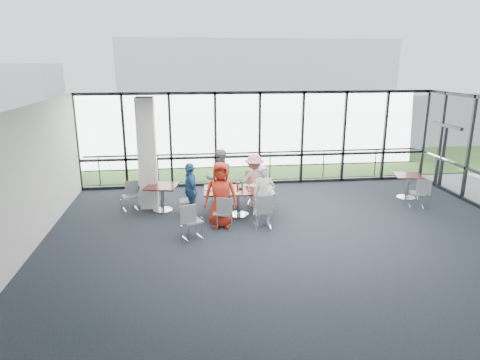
{
  "coord_description": "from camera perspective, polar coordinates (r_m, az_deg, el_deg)",
  "views": [
    {
      "loc": [
        -2.47,
        -9.23,
        4.15
      ],
      "look_at": [
        -1.09,
        1.65,
        1.1
      ],
      "focal_mm": 32.0,
      "sensor_mm": 36.0,
      "label": 1
    }
  ],
  "objects": [
    {
      "name": "chair_spare_la",
      "position": [
        10.4,
        -6.46,
        -5.46
      ],
      "size": [
        0.57,
        0.57,
        0.88
      ],
      "primitive_type": null,
      "rotation": [
        0.0,
        0.0,
        0.4
      ],
      "color": "gray",
      "rests_on": "ground"
    },
    {
      "name": "plate_fl",
      "position": [
        12.08,
        -2.38,
        -0.78
      ],
      "size": [
        0.24,
        0.24,
        0.01
      ],
      "primitive_type": "cylinder",
      "color": "white",
      "rests_on": "main_table"
    },
    {
      "name": "chair_main_nl",
      "position": [
        10.93,
        -2.41,
        -4.39
      ],
      "size": [
        0.51,
        0.51,
        0.85
      ],
      "primitive_type": null,
      "rotation": [
        0.0,
        0.0,
        -0.25
      ],
      "color": "gray",
      "rests_on": "ground"
    },
    {
      "name": "exit_door",
      "position": [
        15.8,
        25.42,
        2.72
      ],
      "size": [
        0.12,
        1.6,
        2.1
      ],
      "primitive_type": "cube",
      "color": "black",
      "rests_on": "ground"
    },
    {
      "name": "side_table_left",
      "position": [
        12.35,
        -10.39,
        -1.25
      ],
      "size": [
        1.01,
        1.01,
        0.75
      ],
      "rotation": [
        0.0,
        0.0,
        -0.2
      ],
      "color": "#3C1512",
      "rests_on": "ground"
    },
    {
      "name": "chair_main_fr",
      "position": [
        12.83,
        2.06,
        -1.12
      ],
      "size": [
        0.57,
        0.57,
        0.94
      ],
      "primitive_type": null,
      "rotation": [
        0.0,
        0.0,
        2.85
      ],
      "color": "gray",
      "rests_on": "ground"
    },
    {
      "name": "plate_fr",
      "position": [
        12.12,
        1.86,
        -0.71
      ],
      "size": [
        0.26,
        0.26,
        0.01
      ],
      "primitive_type": "cylinder",
      "color": "white",
      "rests_on": "main_table"
    },
    {
      "name": "plate_nr",
      "position": [
        11.45,
        2.99,
        -1.71
      ],
      "size": [
        0.25,
        0.25,
        0.01
      ],
      "primitive_type": "cylinder",
      "color": "white",
      "rests_on": "main_table"
    },
    {
      "name": "guard_rail",
      "position": [
        15.47,
        2.18,
        1.89
      ],
      "size": [
        12.0,
        0.06,
        0.06
      ],
      "primitive_type": "cylinder",
      "rotation": [
        0.0,
        1.57,
        0.0
      ],
      "color": "#2D2D33",
      "rests_on": "ground"
    },
    {
      "name": "menu_b",
      "position": [
        11.6,
        3.86,
        -1.51
      ],
      "size": [
        0.32,
        0.26,
        0.0
      ],
      "primitive_type": "cube",
      "rotation": [
        0.0,
        0.0,
        -0.25
      ],
      "color": "silver",
      "rests_on": "main_table"
    },
    {
      "name": "main_table",
      "position": [
        11.8,
        -0.18,
        -1.84
      ],
      "size": [
        1.97,
        1.17,
        0.75
      ],
      "rotation": [
        0.0,
        0.0,
        -0.06
      ],
      "color": "#3C1512",
      "rests_on": "ground"
    },
    {
      "name": "tumbler_a",
      "position": [
        11.49,
        -1.25,
        -1.32
      ],
      "size": [
        0.06,
        0.06,
        0.13
      ],
      "primitive_type": "cylinder",
      "color": "white",
      "rests_on": "main_table"
    },
    {
      "name": "wall_left",
      "position": [
        10.2,
        -27.19,
        -0.68
      ],
      "size": [
        0.1,
        10.0,
        3.2
      ],
      "primitive_type": "cube",
      "color": "silver",
      "rests_on": "ground"
    },
    {
      "name": "menu_c",
      "position": [
        12.14,
        0.4,
        -0.7
      ],
      "size": [
        0.36,
        0.31,
        0.0
      ],
      "primitive_type": "cube",
      "rotation": [
        0.0,
        0.0,
        0.41
      ],
      "color": "silver",
      "rests_on": "main_table"
    },
    {
      "name": "apron",
      "position": [
        19.83,
        0.11,
        3.41
      ],
      "size": [
        80.0,
        70.0,
        0.02
      ],
      "primitive_type": "cube",
      "color": "gray",
      "rests_on": "ground"
    },
    {
      "name": "condiment_caddy",
      "position": [
        11.76,
        0.12,
        -1.15
      ],
      "size": [
        0.1,
        0.07,
        0.04
      ],
      "primitive_type": "cube",
      "color": "black",
      "rests_on": "main_table"
    },
    {
      "name": "diner_far_left",
      "position": [
        12.44,
        -2.72,
        0.21
      ],
      "size": [
        0.92,
        0.67,
        1.73
      ],
      "primitive_type": "imported",
      "rotation": [
        0.0,
        0.0,
        3.34
      ],
      "color": "gray",
      "rests_on": "ground"
    },
    {
      "name": "plate_nl",
      "position": [
        11.39,
        -2.81,
        -1.8
      ],
      "size": [
        0.26,
        0.26,
        0.01
      ],
      "primitive_type": "cylinder",
      "color": "white",
      "rests_on": "main_table"
    },
    {
      "name": "curtain_wall_back",
      "position": [
        14.66,
        2.61,
        5.52
      ],
      "size": [
        12.0,
        0.1,
        3.2
      ],
      "primitive_type": "cube",
      "color": "white",
      "rests_on": "ground"
    },
    {
      "name": "menu_a",
      "position": [
        11.38,
        -0.52,
        -1.82
      ],
      "size": [
        0.28,
        0.2,
        0.0
      ],
      "primitive_type": "cube",
      "rotation": [
        0.0,
        0.0,
        0.04
      ],
      "color": "silver",
      "rests_on": "main_table"
    },
    {
      "name": "ketchup_bottle",
      "position": [
        11.81,
        -0.32,
        -0.72
      ],
      "size": [
        0.06,
        0.06,
        0.18
      ],
      "primitive_type": "cylinder",
      "color": "#A82007",
      "rests_on": "main_table"
    },
    {
      "name": "diner_near_left",
      "position": [
        10.94,
        -2.6,
        -1.97
      ],
      "size": [
        0.89,
        0.62,
        1.71
      ],
      "primitive_type": "imported",
      "rotation": [
        0.0,
        0.0,
        -0.1
      ],
      "color": "red",
      "rests_on": "ground"
    },
    {
      "name": "wall_front",
      "position": [
        5.52,
        20.91,
        -13.08
      ],
      "size": [
        12.0,
        0.1,
        3.2
      ],
      "primitive_type": "cube",
      "color": "silver",
      "rests_on": "ground"
    },
    {
      "name": "tumbler_c",
      "position": [
        12.0,
        -0.19,
        -0.59
      ],
      "size": [
        0.06,
        0.06,
        0.13
      ],
      "primitive_type": "cylinder",
      "color": "white",
      "rests_on": "main_table"
    },
    {
      "name": "hangar_main",
      "position": [
        41.75,
        1.77,
        13.96
      ],
      "size": [
        24.0,
        10.0,
        6.0
      ],
      "primitive_type": "cube",
      "color": "white",
      "rests_on": "ground"
    },
    {
      "name": "chair_main_fl",
      "position": [
        12.7,
        -2.75,
        -1.58
      ],
      "size": [
        0.49,
        0.49,
        0.83
      ],
      "primitive_type": null,
      "rotation": [
        0.0,
        0.0,
        2.9
      ],
      "color": "gray",
      "rests_on": "ground"
    },
    {
      "name": "side_table_right",
      "position": [
        14.27,
        21.47,
        0.13
      ],
      "size": [
        0.96,
        0.96,
        0.75
      ],
      "rotation": [
        0.0,
        0.0,
        -0.24
      ],
      "color": "#3C1512",
      "rests_on": "ground"
    },
    {
      "name": "grass_strip",
      "position": [
        17.89,
        0.93,
        2.16
      ],
      "size": [
        80.0,
        5.0,
        0.01
      ],
      "primitive_type": "cube",
      "color": "#2F5E23",
      "rests_on": "ground"
    },
    {
      "name": "plate_end",
      "position": [
        11.79,
        -4.07,
        -1.21
      ],
      "size": [
        0.25,
        0.25,
        0.01
      ],
      "primitive_type": "cylinder",
      "color": "white",
      "rests_on": "main_table"
    },
    {
      "name": "tumbler_b",
      "position": [
        11.54,
        1.24,
        -1.26
      ],
      "size": [
        0.06,
        0.06,
        0.13
      ],
      "primitive_type": "cylinder",
      "color": "white",
      "rests_on": "main_table"
    },
    {
      "name": "tumbler_d",
      "position": [
        11.56,
        -3.43,
        -1.24
      ],
      "size": [
        0.07,
        0.07,
        0.13
      ],
      "primitive_type": "cylinder",
      "color": "white",
      "rests_on": "main_table"
    },
    {
      "name": "chair_main_nr",
      "position": [
        10.99,
        3.09,
        -4.13
      ],
      "size": [
        0.46,
        0.46,
        0.91
      ],
      "primitive_type": null,
      "rotation": [
        0.0,
        0.0,
        -0.03
      ],
      "color": "gray",
      "rests_on": "ground"
    },
    {
      "name": "structural_column",
      "position": [
        12.54,
        -12.25,
        3.46
      ],
      "size": [
        0.5,
        0.5,
        3.2
      ],
      "primitive_type": "cube",
      "color": "white",
      "rests_on": "ground"
    },
    {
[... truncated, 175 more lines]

